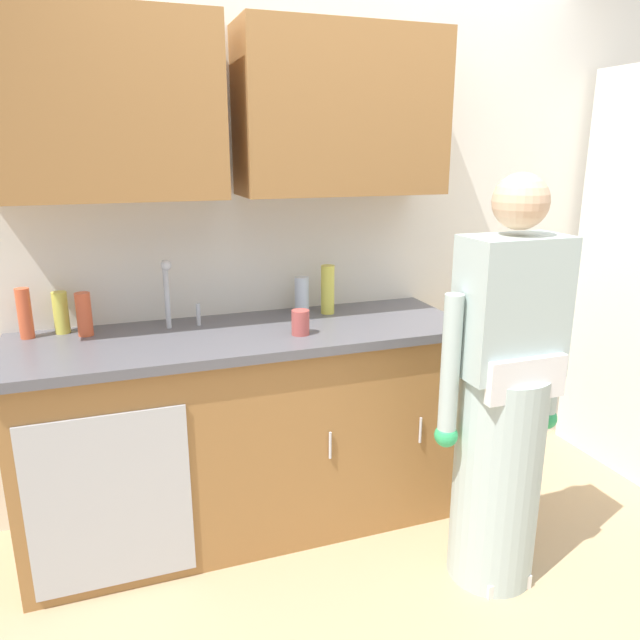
% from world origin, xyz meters
% --- Properties ---
extents(ground_plane, '(9.00, 9.00, 0.00)m').
position_xyz_m(ground_plane, '(0.00, 0.00, 0.00)').
color(ground_plane, tan).
extents(kitchen_wall_with_uppers, '(4.80, 0.44, 2.70)m').
position_xyz_m(kitchen_wall_with_uppers, '(-0.14, 0.99, 1.48)').
color(kitchen_wall_with_uppers, silver).
rests_on(kitchen_wall_with_uppers, ground).
extents(counter_cabinet, '(1.90, 0.62, 0.90)m').
position_xyz_m(counter_cabinet, '(-0.55, 0.70, 0.45)').
color(counter_cabinet, '#9E6B38').
rests_on(counter_cabinet, ground).
extents(countertop, '(1.96, 0.66, 0.04)m').
position_xyz_m(countertop, '(-0.55, 0.70, 0.92)').
color(countertop, '#595960').
rests_on(countertop, counter_cabinet).
extents(sink, '(0.50, 0.36, 0.35)m').
position_xyz_m(sink, '(-0.81, 0.71, 0.93)').
color(sink, '#B7BABF').
rests_on(sink, counter_cabinet).
extents(person_at_sink, '(0.55, 0.34, 1.62)m').
position_xyz_m(person_at_sink, '(0.30, 0.02, 0.69)').
color(person_at_sink, white).
rests_on(person_at_sink, ground).
extents(bottle_dish_liquid, '(0.06, 0.06, 0.18)m').
position_xyz_m(bottle_dish_liquid, '(-1.28, 0.93, 1.03)').
color(bottle_dish_liquid, '#D8D14C').
rests_on(bottle_dish_liquid, countertop).
extents(bottle_cleaner_spray, '(0.06, 0.06, 0.23)m').
position_xyz_m(bottle_cleaner_spray, '(-0.11, 0.85, 1.06)').
color(bottle_cleaner_spray, '#D8D14C').
rests_on(bottle_cleaner_spray, countertop).
extents(bottle_soap, '(0.06, 0.06, 0.18)m').
position_xyz_m(bottle_soap, '(-1.19, 0.86, 1.03)').
color(bottle_soap, '#E05933').
rests_on(bottle_soap, countertop).
extents(bottle_water_tall, '(0.07, 0.07, 0.18)m').
position_xyz_m(bottle_water_tall, '(-0.23, 0.88, 1.03)').
color(bottle_water_tall, silver).
rests_on(bottle_water_tall, countertop).
extents(bottle_water_short, '(0.06, 0.06, 0.21)m').
position_xyz_m(bottle_water_short, '(-1.42, 0.90, 1.05)').
color(bottle_water_short, '#E05933').
rests_on(bottle_water_short, countertop).
extents(cup_by_sink, '(0.08, 0.08, 0.11)m').
position_xyz_m(cup_by_sink, '(-0.34, 0.57, 0.99)').
color(cup_by_sink, '#B24C47').
rests_on(cup_by_sink, countertop).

